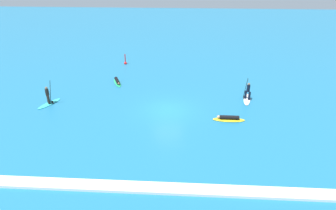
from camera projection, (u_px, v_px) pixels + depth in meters
name	position (u px, v px, depth m)	size (l,w,h in m)	color
ground_plane	(168.00, 110.00, 26.36)	(120.00, 120.00, 0.00)	#1E6B93
surfer_on_green_board	(117.00, 82.00, 31.99)	(1.52, 2.58, 0.43)	#23B266
surfer_on_yellow_board	(229.00, 118.00, 24.67)	(2.62, 0.81, 0.42)	yellow
surfer_on_teal_board	(49.00, 99.00, 27.26)	(1.67, 2.60, 2.37)	#33C6CC
surfer_on_white_board	(247.00, 96.00, 28.08)	(1.12, 2.72, 2.12)	white
marker_buoy	(125.00, 62.00, 37.73)	(0.37, 0.37, 1.36)	red
wave_crest	(157.00, 188.00, 17.28)	(25.60, 0.90, 0.18)	silver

